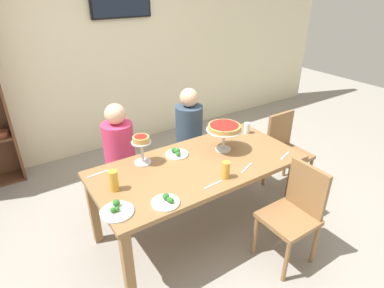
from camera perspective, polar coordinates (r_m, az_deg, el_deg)
The scene contains 20 objects.
ground_plane at distance 3.22m, azimuth 1.01°, elevation -14.88°, with size 12.00×12.00×0.00m, color gray.
rear_partition at distance 4.44m, azimuth -15.80°, elevation 16.54°, with size 8.00×0.12×2.80m, color beige.
dining_table at distance 2.82m, azimuth 1.12°, elevation -5.01°, with size 1.84×0.88×0.74m.
diner_far_left at distance 3.31m, azimuth -12.57°, elevation -3.71°, with size 0.34×0.34×1.15m.
diner_far_right at distance 3.64m, azimuth -0.51°, elevation 0.00°, with size 0.34×0.34×1.15m.
chair_near_right at distance 2.79m, azimuth 17.96°, elevation -11.26°, with size 0.40×0.40×0.87m.
chair_head_east at distance 3.71m, azimuth 16.36°, elevation -0.71°, with size 0.40×0.40×0.87m.
deep_dish_pizza_stand at distance 2.92m, azimuth 5.78°, elevation 2.68°, with size 0.33×0.33×0.26m.
personal_pizza_stand at distance 2.73m, azimuth -9.05°, elevation -0.11°, with size 0.17×0.17×0.26m.
salad_plate_near_diner at distance 2.32m, azimuth -4.64°, elevation -10.20°, with size 0.21×0.21×0.07m.
salad_plate_far_diner at distance 2.90m, azimuth -2.77°, elevation -1.63°, with size 0.21×0.21×0.06m.
salad_plate_spare at distance 2.30m, azimuth -13.34°, elevation -11.48°, with size 0.23×0.23×0.07m.
beer_glass_amber_tall at distance 2.57m, azimuth 6.07°, elevation -4.65°, with size 0.07×0.07×0.14m, color gold.
beer_glass_amber_short at distance 2.48m, azimuth -13.85°, elevation -6.41°, with size 0.07×0.07×0.17m, color gold.
water_glass_clear_near at distance 3.35m, azimuth 9.81°, elevation 2.83°, with size 0.06×0.06×0.12m, color white.
cutlery_fork_near at distance 2.76m, azimuth 9.76°, elevation -4.21°, with size 0.18×0.02×0.01m, color silver.
cutlery_knife_near at distance 2.75m, azimuth -16.52°, elevation -5.16°, with size 0.18×0.02×0.01m, color silver.
cutlery_fork_far at distance 3.30m, azimuth 6.77°, elevation 1.66°, with size 0.18×0.02×0.01m, color silver.
cutlery_knife_far at distance 2.51m, azimuth 3.81°, elevation -7.27°, with size 0.18×0.02×0.01m, color silver.
cutlery_spare_fork at distance 3.02m, azimuth 16.33°, elevation -2.02°, with size 0.18×0.02×0.01m, color silver.
Camera 1 is at (-1.36, -1.95, 2.18)m, focal length 29.76 mm.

